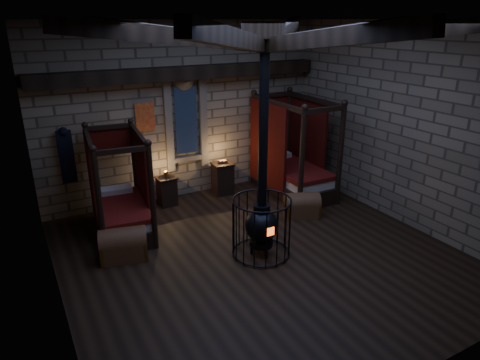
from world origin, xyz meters
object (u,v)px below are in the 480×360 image
bed_right (291,170)px  trunk_left (123,245)px  stove (262,223)px  bed_left (121,207)px  trunk_right (302,206)px

bed_right → trunk_left: bearing=-164.0°
bed_right → stove: 3.31m
bed_left → bed_right: bearing=7.2°
bed_left → trunk_right: bed_left is taller
bed_right → trunk_right: (-0.64, -1.34, -0.34)m
bed_right → stove: stove is taller
trunk_left → stove: (2.32, -1.12, 0.38)m
bed_left → bed_right: 4.37m
bed_left → trunk_right: bearing=-12.6°
bed_right → stove: size_ratio=0.59×
bed_right → bed_left: bearing=-177.8°
trunk_left → stove: bearing=-12.4°
bed_left → trunk_left: size_ratio=2.22×
stove → trunk_left: bearing=153.6°
bed_left → stove: 3.06m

